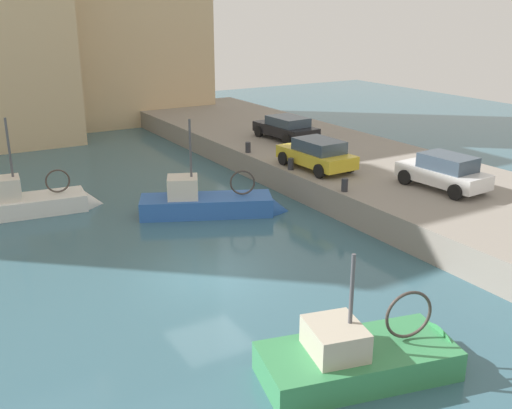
# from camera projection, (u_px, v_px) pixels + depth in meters

# --- Properties ---
(water_surface) EXTENTS (80.00, 80.00, 0.00)m
(water_surface) POSITION_uv_depth(u_px,v_px,m) (208.00, 274.00, 19.76)
(water_surface) COLOR #386070
(water_surface) RESTS_ON ground
(quay_wall) EXTENTS (9.00, 56.00, 1.20)m
(quay_wall) POSITION_uv_depth(u_px,v_px,m) (450.00, 202.00, 25.15)
(quay_wall) COLOR gray
(quay_wall) RESTS_ON ground
(fishing_boat_white) EXTENTS (5.81, 2.41, 4.98)m
(fishing_boat_white) POSITION_uv_depth(u_px,v_px,m) (35.00, 209.00, 25.63)
(fishing_boat_white) COLOR white
(fishing_boat_white) RESTS_ON ground
(fishing_boat_green) EXTENTS (5.79, 3.21, 4.14)m
(fishing_boat_green) POSITION_uv_depth(u_px,v_px,m) (371.00, 368.00, 14.46)
(fishing_boat_green) COLOR #388951
(fishing_boat_green) RESTS_ON ground
(fishing_boat_blue) EXTENTS (6.46, 4.10, 4.93)m
(fishing_boat_blue) POSITION_uv_depth(u_px,v_px,m) (213.00, 211.00, 25.45)
(fishing_boat_blue) COLOR #2D60B7
(fishing_boat_blue) RESTS_ON ground
(parked_car_white) EXTENTS (2.05, 3.95, 1.48)m
(parked_car_white) POSITION_uv_depth(u_px,v_px,m) (444.00, 172.00, 24.66)
(parked_car_white) COLOR silver
(parked_car_white) RESTS_ON quay_wall
(parked_car_black) EXTENTS (2.25, 4.19, 1.33)m
(parked_car_black) POSITION_uv_depth(u_px,v_px,m) (286.00, 128.00, 33.90)
(parked_car_black) COLOR black
(parked_car_black) RESTS_ON quay_wall
(parked_car_yellow) EXTENTS (2.14, 4.12, 1.43)m
(parked_car_yellow) POSITION_uv_depth(u_px,v_px,m) (317.00, 154.00, 27.74)
(parked_car_yellow) COLOR gold
(parked_car_yellow) RESTS_ON quay_wall
(mooring_bollard_south) EXTENTS (0.28, 0.28, 0.55)m
(mooring_bollard_south) POSITION_uv_depth(u_px,v_px,m) (345.00, 185.00, 24.49)
(mooring_bollard_south) COLOR #2D2D33
(mooring_bollard_south) RESTS_ON quay_wall
(mooring_bollard_mid) EXTENTS (0.28, 0.28, 0.55)m
(mooring_bollard_mid) POSITION_uv_depth(u_px,v_px,m) (291.00, 164.00, 27.74)
(mooring_bollard_mid) COLOR #2D2D33
(mooring_bollard_mid) RESTS_ON quay_wall
(mooring_bollard_north) EXTENTS (0.28, 0.28, 0.55)m
(mooring_bollard_north) POSITION_uv_depth(u_px,v_px,m) (248.00, 147.00, 31.00)
(mooring_bollard_north) COLOR #2D2D33
(mooring_bollard_north) RESTS_ON quay_wall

